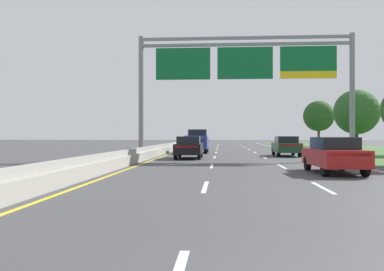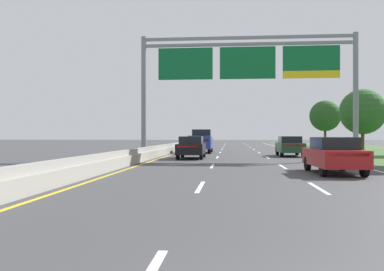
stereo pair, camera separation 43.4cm
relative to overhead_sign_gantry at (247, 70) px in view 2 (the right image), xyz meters
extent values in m
plane|color=#3D3D3F|center=(-0.30, 8.44, -6.23)|extent=(220.00, 220.00, 0.00)
cube|color=white|center=(-2.15, -16.06, -6.23)|extent=(0.14, 3.00, 0.01)
cube|color=white|center=(-2.15, -7.06, -6.23)|extent=(0.14, 3.00, 0.01)
cube|color=white|center=(-2.15, 1.94, -6.23)|extent=(0.14, 3.00, 0.01)
cube|color=white|center=(-2.15, 10.94, -6.23)|extent=(0.14, 3.00, 0.01)
cube|color=white|center=(-2.15, 19.94, -6.23)|extent=(0.14, 3.00, 0.01)
cube|color=white|center=(-2.15, 28.94, -6.23)|extent=(0.14, 3.00, 0.01)
cube|color=white|center=(-2.15, 37.94, -6.23)|extent=(0.14, 3.00, 0.01)
cube|color=white|center=(-2.15, 46.94, -6.23)|extent=(0.14, 3.00, 0.01)
cube|color=white|center=(-2.15, 55.94, -6.23)|extent=(0.14, 3.00, 0.01)
cube|color=white|center=(1.55, -16.06, -6.23)|extent=(0.14, 3.00, 0.01)
cube|color=white|center=(1.55, -7.06, -6.23)|extent=(0.14, 3.00, 0.01)
cube|color=white|center=(1.55, 1.94, -6.23)|extent=(0.14, 3.00, 0.01)
cube|color=white|center=(1.55, 10.94, -6.23)|extent=(0.14, 3.00, 0.01)
cube|color=white|center=(1.55, 19.94, -6.23)|extent=(0.14, 3.00, 0.01)
cube|color=white|center=(1.55, 28.94, -6.23)|extent=(0.14, 3.00, 0.01)
cube|color=white|center=(1.55, 37.94, -6.23)|extent=(0.14, 3.00, 0.01)
cube|color=white|center=(1.55, 46.94, -6.23)|extent=(0.14, 3.00, 0.01)
cube|color=white|center=(1.55, 55.94, -6.23)|extent=(0.14, 3.00, 0.01)
cube|color=white|center=(5.60, 8.44, -6.23)|extent=(0.16, 106.00, 0.01)
cube|color=gold|center=(-6.20, 8.44, -6.23)|extent=(0.16, 106.00, 0.01)
cube|color=#99968E|center=(-6.90, 8.44, -5.95)|extent=(0.60, 110.00, 0.55)
cube|color=#99968E|center=(-6.90, 8.44, -5.53)|extent=(0.25, 110.00, 0.30)
cylinder|color=gray|center=(-7.35, 0.08, -1.88)|extent=(0.36, 0.36, 8.70)
cylinder|color=gray|center=(7.35, 0.08, -1.88)|extent=(0.36, 0.36, 8.70)
cube|color=gray|center=(0.00, 0.08, 2.24)|extent=(14.70, 0.24, 0.20)
cube|color=gray|center=(0.00, 0.08, 1.79)|extent=(14.70, 0.24, 0.20)
cube|color=#0C602D|center=(-4.33, -0.10, 0.45)|extent=(3.83, 0.12, 2.23)
cube|color=#0C602D|center=(0.00, -0.10, 0.45)|extent=(3.83, 0.12, 2.23)
cube|color=#0C602D|center=(4.33, -0.10, 0.70)|extent=(3.83, 0.12, 1.73)
cube|color=yellow|center=(4.33, -0.10, -0.41)|extent=(3.83, 0.12, 0.50)
cube|color=navy|center=(-3.90, 9.78, -5.31)|extent=(2.02, 5.41, 1.00)
cube|color=black|center=(-3.91, 10.63, -4.42)|extent=(1.73, 1.91, 0.78)
cube|color=#B21414|center=(-3.89, 7.12, -5.01)|extent=(1.68, 0.09, 0.12)
cube|color=navy|center=(-3.90, 8.06, -4.71)|extent=(2.01, 1.95, 0.20)
cylinder|color=black|center=(-4.76, 11.62, -5.81)|extent=(0.30, 0.84, 0.84)
cylinder|color=black|center=(-3.06, 11.62, -5.81)|extent=(0.30, 0.84, 0.84)
cylinder|color=black|center=(-4.75, 7.95, -5.81)|extent=(0.30, 0.84, 0.84)
cylinder|color=black|center=(-3.05, 7.95, -5.81)|extent=(0.30, 0.84, 0.84)
cube|color=maroon|center=(3.27, -10.80, -5.54)|extent=(1.95, 4.45, 0.72)
cube|color=black|center=(3.28, -10.85, -4.92)|extent=(1.63, 2.34, 0.52)
cube|color=#B21414|center=(3.34, -12.96, -5.32)|extent=(1.53, 0.12, 0.12)
cylinder|color=black|center=(2.43, -9.33, -5.90)|extent=(0.24, 0.67, 0.66)
cylinder|color=black|center=(4.03, -9.28, -5.90)|extent=(0.24, 0.67, 0.66)
cylinder|color=black|center=(2.52, -12.32, -5.90)|extent=(0.24, 0.67, 0.66)
cylinder|color=black|center=(4.12, -12.27, -5.90)|extent=(0.24, 0.67, 0.66)
cube|color=#193D23|center=(3.50, 4.30, -5.54)|extent=(1.82, 4.40, 0.72)
cube|color=black|center=(3.50, 4.25, -4.92)|extent=(1.57, 2.30, 0.52)
cube|color=#B21414|center=(3.50, 2.14, -5.32)|extent=(1.53, 0.08, 0.12)
cylinder|color=black|center=(2.70, 5.80, -5.90)|extent=(0.22, 0.66, 0.66)
cylinder|color=black|center=(4.30, 5.80, -5.90)|extent=(0.22, 0.66, 0.66)
cylinder|color=black|center=(2.70, 2.81, -5.90)|extent=(0.22, 0.66, 0.66)
cylinder|color=black|center=(4.30, 2.81, -5.90)|extent=(0.22, 0.66, 0.66)
cube|color=black|center=(-3.95, 0.30, -5.54)|extent=(1.84, 4.41, 0.72)
cube|color=black|center=(-3.95, 0.25, -4.92)|extent=(1.58, 2.31, 0.52)
cube|color=#B21414|center=(-3.94, -1.86, -5.32)|extent=(1.53, 0.09, 0.12)
cylinder|color=black|center=(-4.75, 1.79, -5.90)|extent=(0.22, 0.66, 0.66)
cylinder|color=black|center=(-3.15, 1.80, -5.90)|extent=(0.22, 0.66, 0.66)
cylinder|color=black|center=(-4.74, -1.20, -5.90)|extent=(0.22, 0.66, 0.66)
cylinder|color=black|center=(-3.14, -1.19, -5.90)|extent=(0.22, 0.66, 0.66)
cylinder|color=#4C3823|center=(13.35, 18.29, -5.11)|extent=(0.36, 0.36, 2.25)
sphere|color=#285623|center=(13.35, 18.29, -1.98)|extent=(5.01, 5.01, 5.01)
cylinder|color=#4C3823|center=(12.57, 33.13, -4.89)|extent=(0.36, 0.36, 2.68)
sphere|color=#234C1E|center=(12.57, 33.13, -1.75)|extent=(4.48, 4.48, 4.48)
camera|label=1|loc=(-1.63, -29.55, -4.57)|focal=39.37mm
camera|label=2|loc=(-1.19, -29.52, -4.57)|focal=39.37mm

